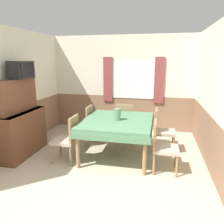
# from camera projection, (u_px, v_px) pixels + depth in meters

# --- Properties ---
(ground_plane) EXTENTS (16.00, 16.00, 0.00)m
(ground_plane) POSITION_uv_depth(u_px,v_px,m) (68.00, 222.00, 2.69)
(ground_plane) COLOR tan
(wall_back) EXTENTS (4.31, 0.09, 2.60)m
(wall_back) POSITION_uv_depth(u_px,v_px,m) (123.00, 83.00, 6.10)
(wall_back) COLOR silver
(wall_back) RESTS_ON ground_plane
(wall_left) EXTENTS (0.05, 4.29, 2.60)m
(wall_left) POSITION_uv_depth(u_px,v_px,m) (15.00, 91.00, 4.64)
(wall_left) COLOR silver
(wall_left) RESTS_ON ground_plane
(wall_right) EXTENTS (0.05, 4.29, 2.60)m
(wall_right) POSITION_uv_depth(u_px,v_px,m) (215.00, 97.00, 3.82)
(wall_right) COLOR silver
(wall_right) RESTS_ON ground_plane
(dining_table) EXTENTS (1.39, 1.58, 0.77)m
(dining_table) POSITION_uv_depth(u_px,v_px,m) (118.00, 124.00, 4.41)
(dining_table) COLOR #4C7A56
(dining_table) RESTS_ON ground_plane
(chair_left_near) EXTENTS (0.44, 0.44, 0.91)m
(chair_left_near) POSITION_uv_depth(u_px,v_px,m) (68.00, 138.00, 4.19)
(chair_left_near) COLOR #93704C
(chair_left_near) RESTS_ON ground_plane
(chair_head_window) EXTENTS (0.44, 0.44, 0.91)m
(chair_head_window) POSITION_uv_depth(u_px,v_px,m) (125.00, 120.00, 5.38)
(chair_head_window) COLOR #93704C
(chair_head_window) RESTS_ON ground_plane
(chair_right_far) EXTENTS (0.44, 0.44, 0.91)m
(chair_right_far) POSITION_uv_depth(u_px,v_px,m) (162.00, 129.00, 4.72)
(chair_right_far) COLOR #93704C
(chair_right_far) RESTS_ON ground_plane
(chair_left_far) EXTENTS (0.44, 0.44, 0.91)m
(chair_left_far) POSITION_uv_depth(u_px,v_px,m) (84.00, 124.00, 5.09)
(chair_left_far) COLOR #93704C
(chair_left_far) RESTS_ON ground_plane
(chair_right_near) EXTENTS (0.44, 0.44, 0.91)m
(chair_right_near) POSITION_uv_depth(u_px,v_px,m) (162.00, 145.00, 3.83)
(chair_right_near) COLOR #93704C
(chair_right_near) RESTS_ON ground_plane
(sideboard) EXTENTS (0.46, 1.23, 1.57)m
(sideboard) POSITION_uv_depth(u_px,v_px,m) (20.00, 124.00, 4.47)
(sideboard) COLOR brown
(sideboard) RESTS_ON ground_plane
(tv) EXTENTS (0.29, 0.53, 0.35)m
(tv) POSITION_uv_depth(u_px,v_px,m) (21.00, 70.00, 4.33)
(tv) COLOR black
(tv) RESTS_ON sideboard
(vase) EXTENTS (0.14, 0.14, 0.23)m
(vase) POSITION_uv_depth(u_px,v_px,m) (117.00, 114.00, 4.32)
(vase) COLOR slate
(vase) RESTS_ON dining_table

